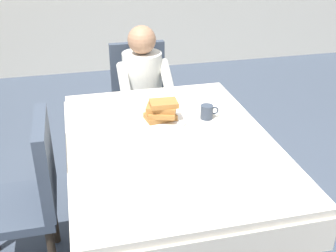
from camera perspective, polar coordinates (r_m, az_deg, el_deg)
name	(u,v)px	position (r m, az deg, el deg)	size (l,w,h in m)	color
ground_plane	(170,242)	(2.73, 0.30, -15.57)	(14.00, 14.00, 0.00)	#3D4756
dining_table_main	(170,153)	(2.34, 0.34, -3.74)	(1.12, 1.52, 0.74)	silver
chair_diner	(140,94)	(3.42, -3.78, 4.38)	(0.44, 0.45, 0.93)	#384251
diner_person	(143,85)	(3.23, -3.37, 5.61)	(0.40, 0.43, 1.12)	silver
chair_left_side	(30,190)	(2.37, -18.29, -8.29)	(0.45, 0.44, 0.93)	#384251
plate_breakfast	(162,121)	(2.47, -0.78, 0.66)	(0.28, 0.28, 0.02)	white
breakfast_stack	(161,111)	(2.45, -0.90, 2.10)	(0.20, 0.19, 0.12)	#A36B33
cup_coffee	(207,112)	(2.52, 5.35, 1.93)	(0.11, 0.08, 0.08)	#333D4C
syrup_pitcher	(118,113)	(2.52, -6.83, 1.80)	(0.08, 0.08, 0.07)	silver
fork_left_of_plate	(131,127)	(2.42, -5.05, -0.13)	(0.18, 0.01, 0.01)	silver
knife_right_of_plate	(194,120)	(2.50, 3.58, 0.79)	(0.20, 0.01, 0.01)	silver
spoon_near_edge	(179,149)	(2.19, 1.47, -3.20)	(0.15, 0.01, 0.01)	silver
napkin_folded	(113,143)	(2.26, -7.56, -2.36)	(0.17, 0.12, 0.01)	white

